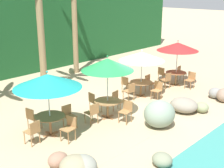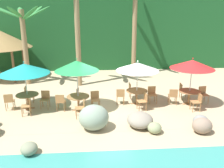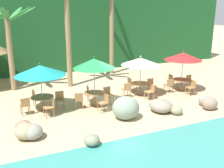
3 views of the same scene
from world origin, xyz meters
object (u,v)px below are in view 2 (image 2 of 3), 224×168
at_px(chair_white_left, 120,95).
at_px(palm_tree_second, 76,7).
at_px(chair_white_right, 144,100).
at_px(chair_teal_inland, 28,93).
at_px(dining_table_teal, 27,97).
at_px(dining_table_green, 78,99).
at_px(chair_red_seaward, 203,93).
at_px(umbrella_teal, 24,69).
at_px(dining_table_white, 137,93).
at_px(palm_tree_third, 135,16).
at_px(chair_teal_right, 28,105).
at_px(dining_table_red, 189,93).
at_px(chair_red_right, 198,101).
at_px(palm_tree_nearest, 23,30).
at_px(chair_green_seaward, 95,98).
at_px(chair_red_left, 173,95).
at_px(chair_teal_left, 9,101).
at_px(chair_green_left, 60,101).
at_px(umbrella_green, 77,66).
at_px(chair_green_right, 82,107).
at_px(chair_white_inland, 132,90).
at_px(chair_red_inland, 183,90).
at_px(umbrella_white, 138,67).
at_px(chair_green_inland, 80,95).
at_px(chair_teal_seaward, 45,98).

height_order(chair_white_left, palm_tree_second, palm_tree_second).
bearing_deg(chair_white_right, chair_teal_inland, 166.03).
relative_size(dining_table_teal, chair_white_right, 1.26).
bearing_deg(palm_tree_second, dining_table_green, -87.63).
bearing_deg(chair_red_seaward, umbrella_teal, -179.23).
bearing_deg(dining_table_white, palm_tree_second, 131.92).
relative_size(chair_teal_inland, palm_tree_third, 0.13).
height_order(chair_teal_right, chair_white_right, same).
xyz_separation_m(chair_teal_inland, dining_table_red, (8.43, -0.92, 0.10)).
bearing_deg(chair_red_right, chair_red_seaward, 54.77).
height_order(chair_white_right, palm_tree_nearest, palm_tree_nearest).
relative_size(chair_green_seaward, dining_table_white, 0.79).
height_order(chair_teal_right, palm_tree_nearest, palm_tree_nearest).
bearing_deg(chair_red_left, chair_red_right, -43.19).
bearing_deg(chair_red_left, chair_teal_left, -179.05).
distance_m(dining_table_white, dining_table_red, 2.72).
distance_m(dining_table_teal, chair_green_left, 1.74).
height_order(umbrella_teal, chair_red_right, umbrella_teal).
height_order(umbrella_green, chair_green_right, umbrella_green).
bearing_deg(chair_white_inland, dining_table_green, -152.74).
relative_size(chair_green_left, chair_red_left, 1.00).
bearing_deg(umbrella_green, chair_white_left, 15.83).
xyz_separation_m(chair_red_inland, palm_tree_second, (-5.82, 2.95, 4.39)).
bearing_deg(chair_green_seaward, dining_table_white, 10.79).
xyz_separation_m(chair_teal_right, chair_red_inland, (7.96, 1.60, 0.00)).
relative_size(chair_green_seaward, chair_red_inland, 1.00).
height_order(dining_table_teal, umbrella_white, umbrella_white).
distance_m(chair_teal_inland, palm_tree_second, 5.84).
bearing_deg(dining_table_white, chair_white_right, -76.79).
distance_m(chair_teal_inland, dining_table_white, 5.76).
distance_m(chair_green_seaward, chair_red_left, 4.02).
bearing_deg(chair_teal_inland, chair_teal_right, -75.93).
bearing_deg(chair_teal_left, chair_green_inland, 10.17).
bearing_deg(palm_tree_nearest, chair_teal_seaward, -66.13).
bearing_deg(chair_white_inland, chair_white_right, -78.81).
distance_m(dining_table_green, chair_red_left, 4.86).
distance_m(chair_white_right, chair_red_inland, 2.84).
bearing_deg(chair_teal_seaward, chair_green_left, -30.55).
bearing_deg(umbrella_white, chair_teal_inland, 173.62).
bearing_deg(chair_green_inland, umbrella_green, -92.32).
bearing_deg(palm_tree_nearest, chair_white_left, -36.01).
xyz_separation_m(chair_teal_seaward, umbrella_white, (4.67, 0.17, 1.49)).
distance_m(chair_teal_seaward, chair_red_left, 6.52).
relative_size(chair_green_seaward, chair_white_left, 1.00).
relative_size(chair_green_left, chair_red_inland, 1.00).
xyz_separation_m(dining_table_teal, chair_white_inland, (5.38, 1.04, -0.10)).
height_order(chair_teal_inland, chair_red_right, same).
bearing_deg(umbrella_green, dining_table_white, 11.85).
height_order(dining_table_green, umbrella_white, umbrella_white).
xyz_separation_m(dining_table_teal, chair_white_left, (4.67, 0.17, -0.10)).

